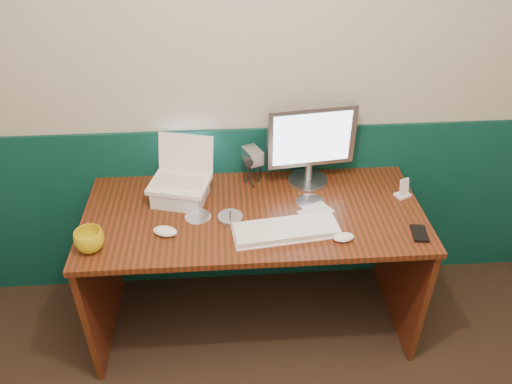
{
  "coord_description": "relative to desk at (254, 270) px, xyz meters",
  "views": [
    {
      "loc": [
        -0.18,
        -0.49,
        2.18
      ],
      "look_at": [
        -0.06,
        1.23,
        0.97
      ],
      "focal_mm": 35.0,
      "sensor_mm": 36.0,
      "label": 1
    }
  ],
  "objects": [
    {
      "name": "pen",
      "position": [
        0.26,
        -0.06,
        0.38
      ],
      "size": [
        0.12,
        0.05,
        0.01
      ],
      "primitive_type": "cylinder",
      "rotation": [
        0.0,
        1.57,
        0.36
      ],
      "color": "black",
      "rests_on": "desk"
    },
    {
      "name": "music_player",
      "position": [
        0.74,
        0.08,
        0.43
      ],
      "size": [
        0.05,
        0.04,
        0.08
      ],
      "primitive_type": "cube",
      "rotation": [
        -0.17,
        0.0,
        0.42
      ],
      "color": "white",
      "rests_on": "dock"
    },
    {
      "name": "pda",
      "position": [
        0.72,
        -0.22,
        0.38
      ],
      "size": [
        0.08,
        0.12,
        0.01
      ],
      "primitive_type": "cube",
      "rotation": [
        0.0,
        0.0,
        -0.15
      ],
      "color": "black",
      "rests_on": "desk"
    },
    {
      "name": "laptop_riser",
      "position": [
        -0.35,
        0.12,
        0.42
      ],
      "size": [
        0.28,
        0.25,
        0.08
      ],
      "primitive_type": "cube",
      "rotation": [
        0.0,
        0.0,
        -0.26
      ],
      "color": "silver",
      "rests_on": "desk"
    },
    {
      "name": "desk",
      "position": [
        0.0,
        0.0,
        0.0
      ],
      "size": [
        1.6,
        0.7,
        0.75
      ],
      "primitive_type": "cube",
      "color": "#351D09",
      "rests_on": "ground"
    },
    {
      "name": "mouse_right",
      "position": [
        0.38,
        -0.23,
        0.39
      ],
      "size": [
        0.1,
        0.07,
        0.03
      ],
      "primitive_type": "ellipsoid",
      "rotation": [
        0.0,
        0.0,
        0.13
      ],
      "color": "white",
      "rests_on": "desk"
    },
    {
      "name": "papers",
      "position": [
        0.29,
        -0.02,
        0.38
      ],
      "size": [
        0.18,
        0.16,
        0.0
      ],
      "primitive_type": "cube",
      "rotation": [
        0.0,
        0.0,
        0.54
      ],
      "color": "silver",
      "rests_on": "desk"
    },
    {
      "name": "cd_spindle",
      "position": [
        -0.11,
        -0.05,
        0.39
      ],
      "size": [
        0.12,
        0.12,
        0.02
      ],
      "primitive_type": "cylinder",
      "color": "#B0B7C1",
      "rests_on": "desk"
    },
    {
      "name": "camcorder",
      "position": [
        0.01,
        0.24,
        0.47
      ],
      "size": [
        0.12,
        0.14,
        0.18
      ],
      "primitive_type": null,
      "rotation": [
        0.0,
        0.0,
        0.4
      ],
      "color": "#B2B2B7",
      "rests_on": "desk"
    },
    {
      "name": "dock",
      "position": [
        0.74,
        0.08,
        0.38
      ],
      "size": [
        0.09,
        0.08,
        0.01
      ],
      "primitive_type": "cube",
      "rotation": [
        0.0,
        0.0,
        0.42
      ],
      "color": "white",
      "rests_on": "desk"
    },
    {
      "name": "cd_loose_b",
      "position": [
        0.28,
        0.06,
        0.38
      ],
      "size": [
        0.13,
        0.13,
        0.0
      ],
      "primitive_type": "cylinder",
      "color": "silver",
      "rests_on": "desk"
    },
    {
      "name": "mouse_left",
      "position": [
        -0.4,
        -0.14,
        0.39
      ],
      "size": [
        0.13,
        0.1,
        0.04
      ],
      "primitive_type": "ellipsoid",
      "rotation": [
        0.0,
        0.0,
        -0.33
      ],
      "color": "white",
      "rests_on": "desk"
    },
    {
      "name": "wainscot",
      "position": [
        0.06,
        0.36,
        0.12
      ],
      "size": [
        3.48,
        0.02,
        1.0
      ],
      "primitive_type": "cube",
      "color": "#073131",
      "rests_on": "ground"
    },
    {
      "name": "back_wall",
      "position": [
        0.06,
        0.37,
        0.88
      ],
      "size": [
        3.5,
        0.04,
        2.5
      ],
      "primitive_type": "cube",
      "color": "#BEB4A0",
      "rests_on": "ground"
    },
    {
      "name": "keyboard",
      "position": [
        0.13,
        -0.16,
        0.39
      ],
      "size": [
        0.48,
        0.21,
        0.03
      ],
      "primitive_type": "cube",
      "rotation": [
        0.0,
        0.0,
        0.12
      ],
      "color": "white",
      "rests_on": "desk"
    },
    {
      "name": "cd_loose_a",
      "position": [
        -0.26,
        -0.02,
        0.38
      ],
      "size": [
        0.12,
        0.12,
        0.0
      ],
      "primitive_type": "cylinder",
      "color": "silver",
      "rests_on": "desk"
    },
    {
      "name": "mug",
      "position": [
        -0.71,
        -0.21,
        0.42
      ],
      "size": [
        0.15,
        0.15,
        0.1
      ],
      "primitive_type": "imported",
      "rotation": [
        0.0,
        0.0,
        -0.22
      ],
      "color": "gold",
      "rests_on": "desk"
    },
    {
      "name": "monitor",
      "position": [
        0.29,
        0.24,
        0.59
      ],
      "size": [
        0.44,
        0.18,
        0.43
      ],
      "primitive_type": null,
      "rotation": [
        0.0,
        0.0,
        0.12
      ],
      "color": "#A1A1A5",
      "rests_on": "desk"
    },
    {
      "name": "laptop",
      "position": [
        -0.35,
        0.12,
        0.57
      ],
      "size": [
        0.32,
        0.27,
        0.23
      ],
      "primitive_type": null,
      "rotation": [
        0.0,
        0.0,
        -0.26
      ],
      "color": "white",
      "rests_on": "laptop_riser"
    }
  ]
}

